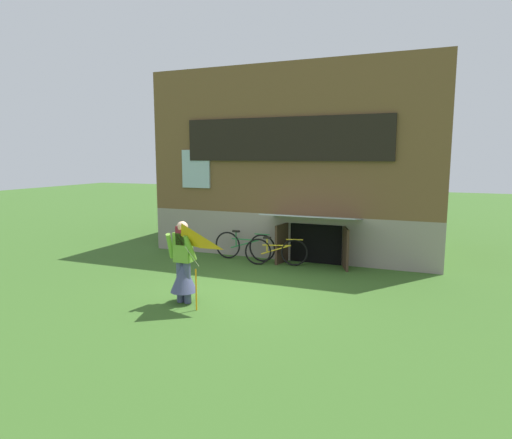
{
  "coord_description": "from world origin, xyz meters",
  "views": [
    {
      "loc": [
        3.77,
        -8.25,
        2.84
      ],
      "look_at": [
        0.1,
        0.75,
        1.44
      ],
      "focal_mm": 30.73,
      "sensor_mm": 36.0,
      "label": 1
    }
  ],
  "objects_px": {
    "kite": "(182,244)",
    "bicycle_yellow": "(276,252)",
    "person": "(183,269)",
    "bicycle_green": "(245,246)"
  },
  "relations": [
    {
      "from": "kite",
      "to": "bicycle_yellow",
      "type": "distance_m",
      "value": 4.09
    },
    {
      "from": "person",
      "to": "bicycle_yellow",
      "type": "xyz_separation_m",
      "value": [
        0.68,
        3.48,
        -0.31
      ]
    },
    {
      "from": "bicycle_yellow",
      "to": "bicycle_green",
      "type": "xyz_separation_m",
      "value": [
        -1.0,
        0.24,
        0.03
      ]
    },
    {
      "from": "kite",
      "to": "bicycle_yellow",
      "type": "relative_size",
      "value": 0.98
    },
    {
      "from": "kite",
      "to": "bicycle_green",
      "type": "distance_m",
      "value": 4.34
    },
    {
      "from": "person",
      "to": "bicycle_green",
      "type": "xyz_separation_m",
      "value": [
        -0.33,
        3.72,
        -0.28
      ]
    },
    {
      "from": "bicycle_yellow",
      "to": "bicycle_green",
      "type": "distance_m",
      "value": 1.03
    },
    {
      "from": "kite",
      "to": "bicycle_green",
      "type": "bearing_deg",
      "value": 98.36
    },
    {
      "from": "person",
      "to": "bicycle_yellow",
      "type": "distance_m",
      "value": 3.56
    },
    {
      "from": "person",
      "to": "bicycle_yellow",
      "type": "relative_size",
      "value": 1.0
    }
  ]
}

